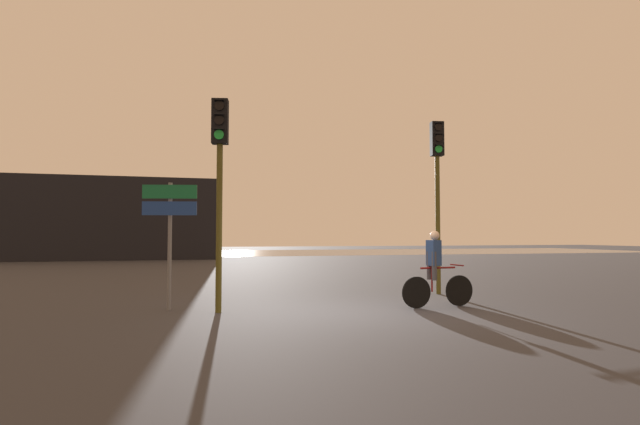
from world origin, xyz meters
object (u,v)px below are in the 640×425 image
Objects in this scene: distant_building at (99,219)px; direction_sign_post at (170,222)px; traffic_light_near_left at (220,163)px; cyclist at (435,268)px; traffic_light_near_right at (437,174)px.

distant_building is 24.31m from direction_sign_post.
cyclist is (4.49, -0.42, -2.14)m from traffic_light_near_left.
distant_building is at bearing -65.77° from direction_sign_post.
traffic_light_near_right is (5.71, 1.74, 0.17)m from traffic_light_near_left.
distant_building is at bearing -161.40° from cyclist.
traffic_light_near_right is (11.91, -22.52, 0.55)m from distant_building.
traffic_light_near_left is at bearing -100.13° from cyclist.
distant_building reaches higher than cyclist.
distant_building is at bearing -64.49° from traffic_light_near_left.
distant_building is 8.82× the size of cyclist.
direction_sign_post is at bearing -17.74° from traffic_light_near_left.
cyclist is (-1.22, -2.16, -2.31)m from traffic_light_near_right.
traffic_light_near_left is 5.97m from traffic_light_near_right.
cyclist is at bearing -174.13° from traffic_light_near_left.
distant_building is 5.79× the size of direction_sign_post.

